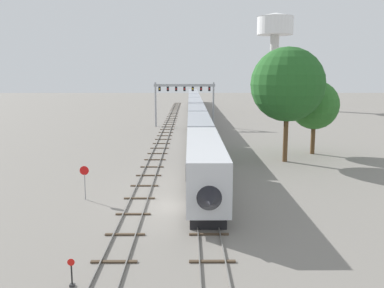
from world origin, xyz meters
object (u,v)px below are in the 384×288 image
(water_tower, at_px, (275,32))
(trackside_tree_left, at_px, (315,105))
(switch_stand, at_px, (72,277))
(passenger_train, at_px, (195,109))
(stop_sign, at_px, (85,178))
(trackside_tree_mid, at_px, (288,85))
(signal_gantry, at_px, (184,94))

(water_tower, xyz_separation_m, trackside_tree_left, (-9.44, -74.23, -16.39))
(water_tower, xyz_separation_m, switch_stand, (-31.48, -108.85, -22.27))
(passenger_train, xyz_separation_m, switch_stand, (-7.10, -73.18, -2.09))
(passenger_train, xyz_separation_m, water_tower, (24.38, 35.67, 20.18))
(stop_sign, relative_size, trackside_tree_mid, 0.21)
(trackside_tree_left, bearing_deg, water_tower, 82.75)
(signal_gantry, xyz_separation_m, water_tower, (26.63, 45.21, 16.32))
(water_tower, height_order, trackside_tree_mid, water_tower)
(passenger_train, height_order, trackside_tree_left, trackside_tree_left)
(water_tower, height_order, stop_sign, water_tower)
(stop_sign, bearing_deg, passenger_train, 80.34)
(signal_gantry, height_order, switch_stand, signal_gantry)
(trackside_tree_mid, bearing_deg, water_tower, 79.84)
(signal_gantry, bearing_deg, passenger_train, 76.72)
(water_tower, bearing_deg, trackside_tree_mid, -100.16)
(signal_gantry, bearing_deg, stop_sign, -98.95)
(passenger_train, xyz_separation_m, stop_sign, (-10.00, -58.73, -0.74))
(switch_stand, distance_m, trackside_tree_mid, 35.46)
(switch_stand, relative_size, trackside_tree_left, 0.15)
(trackside_tree_mid, bearing_deg, signal_gantry, 110.15)
(signal_gantry, bearing_deg, switch_stand, -94.36)
(signal_gantry, bearing_deg, trackside_tree_mid, -69.85)
(trackside_tree_left, bearing_deg, passenger_train, 111.18)
(passenger_train, xyz_separation_m, trackside_tree_left, (14.94, -38.56, 3.78))
(stop_sign, distance_m, trackside_tree_mid, 26.35)
(passenger_train, xyz_separation_m, signal_gantry, (-2.25, -9.54, 3.86))
(water_tower, relative_size, trackside_tree_left, 2.96)
(passenger_train, distance_m, stop_sign, 59.58)
(signal_gantry, relative_size, stop_sign, 4.20)
(signal_gantry, xyz_separation_m, trackside_tree_left, (17.19, -29.02, -0.07))
(passenger_train, distance_m, water_tower, 47.69)
(switch_stand, bearing_deg, passenger_train, 84.46)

